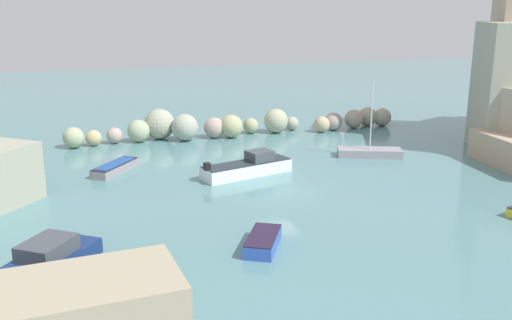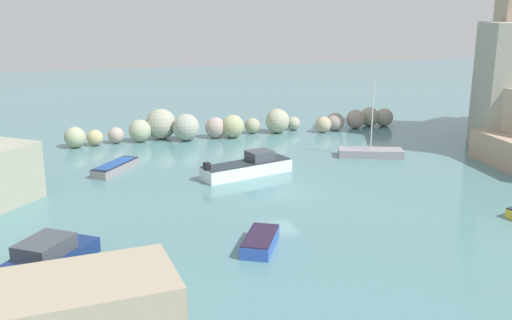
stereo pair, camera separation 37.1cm
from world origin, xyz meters
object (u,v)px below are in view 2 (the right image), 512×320
Objects in this scene: moored_boat_3 at (260,241)px; moored_boat_5 at (115,167)px; moored_boat_1 at (370,152)px; moored_boat_4 at (248,167)px; moored_boat_2 at (37,264)px; stone_dock at (52,300)px.

moored_boat_3 is 0.82× the size of moored_boat_5.
moored_boat_3 is (-13.50, -13.89, -0.00)m from moored_boat_1.
moored_boat_4 is 1.63× the size of moored_boat_5.
moored_boat_3 is at bearing -119.67° from moored_boat_4.
moored_boat_1 reaches higher than moored_boat_2.
moored_boat_1 reaches higher than moored_boat_4.
moored_boat_4 is at bearing -10.94° from moored_boat_2.
stone_dock is at bearing -143.77° from moored_boat_4.
stone_dock is at bearing -132.09° from moored_boat_2.
moored_boat_1 is at bearing -14.86° from moored_boat_3.
moored_boat_2 reaches higher than moored_boat_5.
moored_boat_3 is at bearing -112.28° from moored_boat_1.
moored_boat_1 is 1.78× the size of moored_boat_3.
moored_boat_4 is (13.05, 11.81, 0.05)m from moored_boat_2.
moored_boat_2 is 17.60m from moored_boat_4.
moored_boat_2 is 0.94× the size of moored_boat_4.
moored_boat_5 is at bearing 49.22° from moored_boat_3.
moored_boat_1 reaches higher than stone_dock.
moored_boat_2 reaches higher than stone_dock.
moored_boat_4 reaches higher than moored_boat_5.
moored_boat_4 reaches higher than moored_boat_3.
moored_boat_1 is 10.62m from moored_boat_4.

